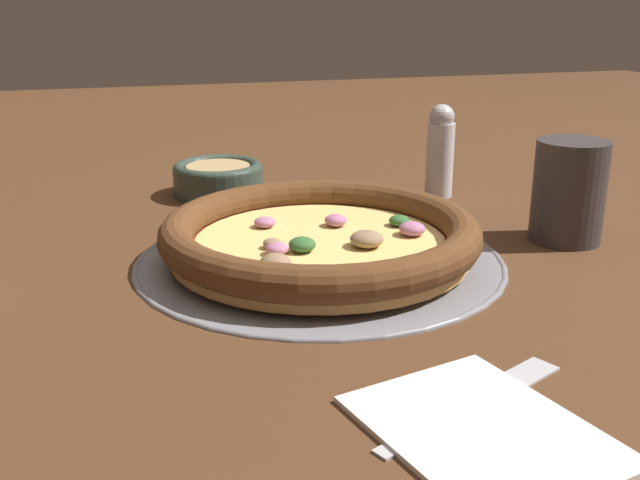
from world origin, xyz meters
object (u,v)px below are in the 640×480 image
(fork, at_px, (481,398))
(pepper_shaker, at_px, (440,151))
(pizza, at_px, (320,236))
(pizza_tray, at_px, (320,259))
(bowl_near, at_px, (218,177))
(drinking_cup, at_px, (569,191))
(napkin, at_px, (484,428))

(fork, relative_size, pepper_shaker, 1.39)
(pizza, bearing_deg, pizza_tray, 5.72)
(bowl_near, bearing_deg, drinking_cup, -131.68)
(bowl_near, height_order, fork, bowl_near)
(pizza_tray, xyz_separation_m, drinking_cup, (-0.01, -0.27, 0.05))
(fork, height_order, pepper_shaker, pepper_shaker)
(pizza, relative_size, drinking_cup, 2.90)
(fork, bearing_deg, pizza_tray, 71.07)
(drinking_cup, bearing_deg, pizza_tray, 88.04)
(pizza_tray, xyz_separation_m, pizza, (-0.00, -0.00, 0.02))
(bowl_near, xyz_separation_m, napkin, (-0.60, -0.07, -0.02))
(pizza_tray, distance_m, fork, 0.28)
(bowl_near, relative_size, drinking_cup, 1.08)
(fork, bearing_deg, pizza, 71.07)
(napkin, relative_size, pepper_shaker, 1.49)
(drinking_cup, relative_size, fork, 0.65)
(pizza_tray, xyz_separation_m, pepper_shaker, (0.20, -0.22, 0.06))
(pizza, bearing_deg, pepper_shaker, -47.81)
(napkin, bearing_deg, drinking_cup, -39.93)
(fork, distance_m, pepper_shaker, 0.52)
(pizza, distance_m, napkin, 0.32)
(bowl_near, distance_m, napkin, 0.60)
(pizza, distance_m, pepper_shaker, 0.29)
(drinking_cup, bearing_deg, bowl_near, 48.32)
(napkin, distance_m, pepper_shaker, 0.56)
(fork, bearing_deg, napkin, -140.20)
(pizza_tray, height_order, fork, pizza_tray)
(pizza_tray, bearing_deg, bowl_near, 11.38)
(bowl_near, xyz_separation_m, pepper_shaker, (-0.08, -0.27, 0.04))
(bowl_near, relative_size, pepper_shaker, 0.98)
(pizza, relative_size, napkin, 1.77)
(bowl_near, distance_m, drinking_cup, 0.44)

